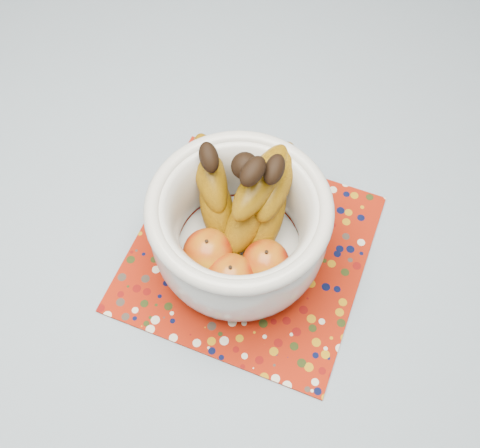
{
  "coord_description": "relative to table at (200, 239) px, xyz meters",
  "views": [
    {
      "loc": [
        0.18,
        -0.42,
        1.53
      ],
      "look_at": [
        0.08,
        -0.05,
        0.85
      ],
      "focal_mm": 42.0,
      "sensor_mm": 36.0,
      "label": 1
    }
  ],
  "objects": [
    {
      "name": "tablecloth",
      "position": [
        0.0,
        0.0,
        0.08
      ],
      "size": [
        1.32,
        1.32,
        0.01
      ],
      "primitive_type": "cube",
      "color": "slate",
      "rests_on": "table"
    },
    {
      "name": "table",
      "position": [
        0.0,
        0.0,
        0.0
      ],
      "size": [
        1.2,
        1.2,
        0.75
      ],
      "color": "brown",
      "rests_on": "ground"
    },
    {
      "name": "placemat",
      "position": [
        0.1,
        -0.05,
        0.09
      ],
      "size": [
        0.38,
        0.38,
        0.0
      ],
      "primitive_type": "cube",
      "rotation": [
        0.0,
        0.0,
        -0.12
      ],
      "color": "maroon",
      "rests_on": "tablecloth"
    },
    {
      "name": "fruit_bowl",
      "position": [
        0.08,
        -0.05,
        0.18
      ],
      "size": [
        0.26,
        0.26,
        0.21
      ],
      "color": "silver",
      "rests_on": "placemat"
    }
  ]
}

